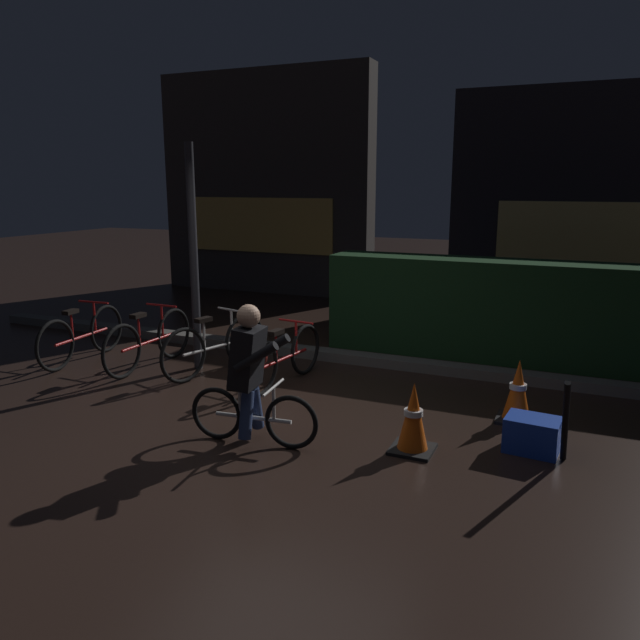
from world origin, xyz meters
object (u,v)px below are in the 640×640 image
(parked_bike_center_left, at_px, (215,346))
(cyclist, at_px, (251,374))
(closed_umbrella, at_px, (565,422))
(traffic_cone_far, at_px, (518,392))
(parked_bike_left_mid, at_px, (149,341))
(blue_crate, at_px, (532,435))
(parked_bike_leftmost, at_px, (82,336))
(street_post, at_px, (194,259))
(parked_bike_center_right, at_px, (284,357))
(traffic_cone_near, at_px, (413,418))

(parked_bike_center_left, xyz_separation_m, cyclist, (1.41, -1.60, 0.29))
(closed_umbrella, bearing_deg, traffic_cone_far, -151.81)
(parked_bike_left_mid, relative_size, blue_crate, 3.69)
(parked_bike_leftmost, xyz_separation_m, traffic_cone_far, (5.34, 0.09, -0.04))
(street_post, distance_m, parked_bike_center_right, 1.64)
(parked_bike_left_mid, bearing_deg, blue_crate, -97.98)
(street_post, distance_m, blue_crate, 4.27)
(traffic_cone_far, bearing_deg, parked_bike_leftmost, -179.05)
(parked_bike_center_right, relative_size, traffic_cone_far, 2.47)
(traffic_cone_near, xyz_separation_m, traffic_cone_far, (0.73, 1.06, 0.00))
(parked_bike_left_mid, bearing_deg, parked_bike_leftmost, 97.03)
(parked_bike_leftmost, relative_size, traffic_cone_far, 2.61)
(parked_bike_leftmost, xyz_separation_m, blue_crate, (5.54, -0.57, -0.18))
(parked_bike_leftmost, bearing_deg, blue_crate, -100.20)
(parked_bike_left_mid, relative_size, traffic_cone_far, 2.67)
(parked_bike_leftmost, height_order, parked_bike_center_left, parked_bike_center_left)
(street_post, height_order, parked_bike_center_right, street_post)
(parked_bike_leftmost, bearing_deg, closed_umbrella, -102.38)
(traffic_cone_near, bearing_deg, parked_bike_center_right, 147.30)
(traffic_cone_far, relative_size, closed_umbrella, 0.72)
(cyclist, bearing_deg, closed_umbrella, 5.85)
(parked_bike_center_left, distance_m, traffic_cone_near, 3.01)
(blue_crate, relative_size, cyclist, 0.35)
(street_post, relative_size, parked_bike_left_mid, 1.66)
(parked_bike_center_left, xyz_separation_m, traffic_cone_far, (3.48, -0.15, -0.05))
(parked_bike_left_mid, relative_size, cyclist, 1.30)
(street_post, bearing_deg, cyclist, -44.40)
(parked_bike_center_left, relative_size, traffic_cone_far, 2.58)
(traffic_cone_near, height_order, blue_crate, traffic_cone_near)
(parked_bike_leftmost, distance_m, traffic_cone_far, 5.34)
(traffic_cone_far, distance_m, closed_umbrella, 1.02)
(traffic_cone_near, xyz_separation_m, blue_crate, (0.93, 0.40, -0.14))
(street_post, height_order, closed_umbrella, street_post)
(street_post, xyz_separation_m, blue_crate, (4.00, -0.90, -1.20))
(street_post, height_order, cyclist, street_post)
(blue_crate, bearing_deg, parked_bike_center_right, 164.51)
(parked_bike_left_mid, distance_m, blue_crate, 4.62)
(traffic_cone_near, xyz_separation_m, closed_umbrella, (1.19, 0.15, 0.10))
(street_post, height_order, parked_bike_left_mid, street_post)
(parked_bike_center_right, bearing_deg, parked_bike_center_left, 93.85)
(closed_umbrella, bearing_deg, cyclist, -76.09)
(street_post, bearing_deg, parked_bike_center_left, -15.51)
(parked_bike_left_mid, xyz_separation_m, traffic_cone_far, (4.37, -0.02, -0.05))
(parked_bike_leftmost, distance_m, parked_bike_center_right, 2.80)
(parked_bike_center_right, distance_m, closed_umbrella, 3.16)
(parked_bike_left_mid, relative_size, traffic_cone_near, 2.67)
(parked_bike_left_mid, bearing_deg, cyclist, -122.25)
(blue_crate, distance_m, closed_umbrella, 0.43)
(street_post, bearing_deg, parked_bike_left_mid, -159.02)
(parked_bike_leftmost, xyz_separation_m, closed_umbrella, (5.79, -0.82, 0.06))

